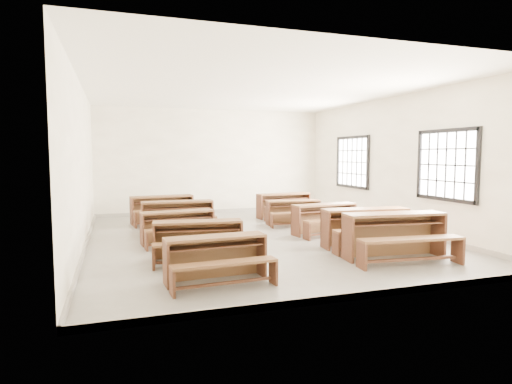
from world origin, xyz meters
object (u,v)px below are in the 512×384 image
object	(u,v)px
desk_set_3	(178,214)
desk_set_6	(366,225)
desk_set_8	(294,210)
desk_set_1	(198,238)
desk_set_2	(178,225)
desk_set_9	(284,204)
desk_set_5	(396,232)
desk_set_0	(217,255)
desk_set_4	(163,207)
desk_set_7	(325,217)

from	to	relation	value
desk_set_3	desk_set_6	bearing A→B (deg)	-38.39
desk_set_8	desk_set_1	bearing A→B (deg)	-129.68
desk_set_6	desk_set_3	bearing A→B (deg)	145.25
desk_set_2	desk_set_9	xyz separation A→B (m)	(3.39, 2.60, 0.02)
desk_set_2	desk_set_5	distance (m)	4.22
desk_set_0	desk_set_8	xyz separation A→B (m)	(3.04, 4.28, -0.01)
desk_set_1	desk_set_4	size ratio (longest dim) A/B	0.93
desk_set_8	desk_set_9	distance (m)	1.19
desk_set_9	desk_set_0	bearing A→B (deg)	-125.57
desk_set_0	desk_set_5	bearing A→B (deg)	2.37
desk_set_5	desk_set_9	xyz separation A→B (m)	(0.01, 5.12, -0.06)
desk_set_1	desk_set_7	distance (m)	3.54
desk_set_0	desk_set_2	bearing A→B (deg)	89.39
desk_set_0	desk_set_1	world-z (taller)	desk_set_1
desk_set_0	desk_set_4	xyz separation A→B (m)	(-0.17, 5.57, 0.04)
desk_set_3	desk_set_7	size ratio (longest dim) A/B	1.03
desk_set_7	desk_set_8	xyz separation A→B (m)	(-0.15, 1.47, -0.04)
desk_set_0	desk_set_6	bearing A→B (deg)	17.97
desk_set_7	desk_set_6	bearing A→B (deg)	-92.88
desk_set_6	desk_set_5	bearing A→B (deg)	-86.30
desk_set_7	desk_set_9	distance (m)	2.64
desk_set_4	desk_set_1	bearing A→B (deg)	-94.85
desk_set_4	desk_set_9	xyz separation A→B (m)	(3.42, -0.12, -0.01)
desk_set_6	desk_set_8	bearing A→B (deg)	100.43
desk_set_0	desk_set_1	bearing A→B (deg)	87.34
desk_set_5	desk_set_0	bearing A→B (deg)	-168.19
desk_set_5	desk_set_7	world-z (taller)	desk_set_5
desk_set_6	desk_set_9	xyz separation A→B (m)	(-0.03, 4.17, -0.04)
desk_set_5	desk_set_8	xyz separation A→B (m)	(-0.21, 3.95, -0.10)
desk_set_2	desk_set_4	distance (m)	2.72
desk_set_0	desk_set_6	world-z (taller)	desk_set_6
desk_set_1	desk_set_8	size ratio (longest dim) A/B	1.08
desk_set_1	desk_set_4	xyz separation A→B (m)	(-0.15, 4.27, 0.03)
desk_set_5	desk_set_7	xyz separation A→B (m)	(-0.06, 2.49, -0.06)
desk_set_5	desk_set_8	world-z (taller)	desk_set_5
desk_set_1	desk_set_8	bearing A→B (deg)	50.93
desk_set_4	desk_set_6	distance (m)	5.50
desk_set_9	desk_set_4	bearing A→B (deg)	173.31
desk_set_3	desk_set_8	xyz separation A→B (m)	(3.01, 0.21, -0.06)
desk_set_1	desk_set_8	distance (m)	4.26
desk_set_8	desk_set_5	bearing A→B (deg)	-80.86
desk_set_1	desk_set_0	bearing A→B (deg)	-82.58
desk_set_2	desk_set_7	xyz separation A→B (m)	(3.33, -0.04, 0.02)
desk_set_0	desk_set_5	world-z (taller)	desk_set_5
desk_set_1	desk_set_6	distance (m)	3.30
desk_set_4	desk_set_8	bearing A→B (deg)	-28.81
desk_set_3	desk_set_8	size ratio (longest dim) A/B	1.13
desk_set_0	desk_set_3	distance (m)	4.07
desk_set_0	desk_set_4	size ratio (longest dim) A/B	0.88
desk_set_8	desk_set_9	size ratio (longest dim) A/B	0.91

